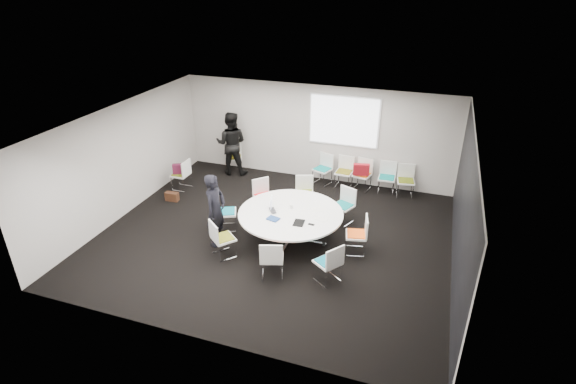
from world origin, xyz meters
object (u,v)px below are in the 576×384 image
(chair_back_a, at_px, (322,175))
(chair_person_back, at_px, (235,163))
(conference_table, at_px, (291,219))
(chair_ring_b, at_px, (343,212))
(chair_back_b, at_px, (344,178))
(cup, at_px, (291,206))
(brown_bag, at_px, (172,197))
(chair_ring_e, at_px, (227,218))
(person_back, at_px, (231,143))
(chair_ring_h, at_px, (328,269))
(chair_ring_c, at_px, (304,199))
(chair_spare_left, at_px, (182,180))
(chair_back_d, at_px, (386,183))
(person_main, at_px, (215,210))
(chair_ring_f, at_px, (223,245))
(laptop, at_px, (274,210))
(chair_back_e, at_px, (405,187))
(chair_ring_a, at_px, (356,241))
(maroon_bag, at_px, (180,169))
(chair_ring_d, at_px, (264,202))
(chair_ring_g, at_px, (272,265))
(chair_back_c, at_px, (362,180))

(chair_back_a, xyz_separation_m, chair_person_back, (-2.81, -0.00, 0.00))
(conference_table, bearing_deg, chair_person_back, 132.14)
(chair_ring_b, bearing_deg, chair_person_back, -4.31)
(chair_back_b, xyz_separation_m, chair_person_back, (-3.44, -0.00, 0.00))
(cup, distance_m, brown_bag, 3.74)
(chair_ring_e, height_order, person_back, person_back)
(chair_ring_h, height_order, chair_back_a, same)
(chair_ring_c, xyz_separation_m, chair_spare_left, (-3.65, 0.01, 0.00))
(chair_back_d, height_order, person_main, person_main)
(chair_ring_f, distance_m, laptop, 1.40)
(conference_table, height_order, person_main, person_main)
(chair_back_e, height_order, brown_bag, chair_back_e)
(chair_back_a, bearing_deg, chair_ring_a, 137.29)
(conference_table, relative_size, maroon_bag, 5.94)
(chair_ring_e, relative_size, person_back, 0.46)
(chair_ring_c, distance_m, chair_ring_h, 3.06)
(chair_ring_h, distance_m, chair_back_e, 4.51)
(chair_ring_d, relative_size, chair_ring_e, 1.00)
(chair_ring_b, bearing_deg, chair_ring_d, 27.47)
(chair_ring_g, height_order, maroon_bag, chair_ring_g)
(chair_ring_e, bearing_deg, laptop, 63.65)
(laptop, bearing_deg, chair_back_e, -73.41)
(chair_back_d, relative_size, laptop, 2.99)
(chair_ring_d, height_order, brown_bag, chair_ring_d)
(chair_back_d, bearing_deg, chair_back_c, -0.68)
(chair_person_back, bearing_deg, chair_ring_b, 128.59)
(chair_ring_d, bearing_deg, chair_ring_g, 68.56)
(chair_back_c, relative_size, brown_bag, 2.44)
(chair_back_a, height_order, chair_spare_left, same)
(chair_back_e, xyz_separation_m, person_back, (-5.17, -0.13, 0.69))
(chair_ring_f, relative_size, chair_ring_h, 1.00)
(chair_back_b, bearing_deg, conference_table, 84.63)
(chair_ring_c, relative_size, chair_spare_left, 1.00)
(chair_ring_a, bearing_deg, person_main, 89.22)
(chair_ring_g, bearing_deg, chair_back_d, 52.60)
(chair_spare_left, xyz_separation_m, person_main, (2.24, -2.21, 0.58))
(chair_ring_e, xyz_separation_m, chair_back_c, (2.69, 3.20, 0.00))
(chair_ring_f, bearing_deg, chair_back_c, 102.33)
(brown_bag, bearing_deg, conference_table, -12.80)
(chair_ring_g, xyz_separation_m, person_back, (-2.98, 4.47, 0.69))
(chair_back_c, distance_m, brown_bag, 5.30)
(chair_ring_b, distance_m, chair_back_d, 2.15)
(chair_back_c, bearing_deg, maroon_bag, 32.13)
(chair_ring_d, bearing_deg, chair_ring_b, 138.17)
(chair_ring_c, bearing_deg, chair_back_c, -145.29)
(laptop, height_order, maroon_bag, maroon_bag)
(chair_ring_c, xyz_separation_m, person_back, (-2.76, 1.49, 0.69))
(person_back, height_order, maroon_bag, person_back)
(chair_ring_a, xyz_separation_m, chair_back_e, (0.74, 3.17, 0.00))
(maroon_bag, bearing_deg, chair_person_back, 61.11)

